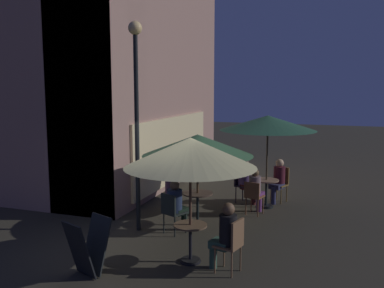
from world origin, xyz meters
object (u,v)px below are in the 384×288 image
at_px(street_lamp_near_corner, 136,94).
at_px(menu_sandwich_board, 88,247).
at_px(patio_umbrella_2, 198,145).
at_px(cafe_table_2, 198,202).
at_px(patron_seated_4, 177,203).
at_px(patron_seated_2, 246,178).
at_px(cafe_chair_3, 233,241).
at_px(patron_seated_1, 278,178).
at_px(cafe_chair_4, 172,210).
at_px(cafe_table_1, 190,237).
at_px(patron_seated_0, 256,188).
at_px(patio_umbrella_0, 268,123).
at_px(cafe_chair_1, 281,181).
at_px(patron_seated_3, 225,233).
at_px(patron_standing_5, 170,178).
at_px(cafe_chair_2, 242,183).
at_px(cafe_table_0, 266,188).
at_px(patio_umbrella_1, 190,153).
at_px(cafe_chair_0, 253,195).

height_order(street_lamp_near_corner, menu_sandwich_board, street_lamp_near_corner).
height_order(menu_sandwich_board, patio_umbrella_2, patio_umbrella_2).
xyz_separation_m(cafe_table_2, patron_seated_4, (-0.64, 0.28, 0.11)).
height_order(menu_sandwich_board, patron_seated_2, patron_seated_2).
distance_m(street_lamp_near_corner, cafe_chair_3, 3.91).
height_order(patio_umbrella_2, patron_seated_1, patio_umbrella_2).
height_order(street_lamp_near_corner, cafe_chair_4, street_lamp_near_corner).
distance_m(cafe_table_1, patio_umbrella_2, 2.57).
height_order(cafe_chair_4, patron_seated_2, patron_seated_2).
height_order(cafe_chair_3, patron_seated_0, patron_seated_0).
bearing_deg(patio_umbrella_0, patron_seated_0, 167.18).
bearing_deg(cafe_chair_1, cafe_chair_3, 20.05).
xyz_separation_m(menu_sandwich_board, patron_seated_0, (4.54, -2.07, 0.16)).
relative_size(patio_umbrella_0, cafe_chair_3, 2.60).
bearing_deg(cafe_chair_1, patio_umbrella_0, 0.00).
bearing_deg(cafe_table_2, menu_sandwich_board, 163.58).
relative_size(cafe_table_2, cafe_chair_4, 0.85).
xyz_separation_m(patio_umbrella_0, patron_seated_2, (0.23, 0.61, -1.59)).
distance_m(patron_seated_0, patron_seated_3, 3.60).
relative_size(patron_seated_2, patron_standing_5, 0.74).
bearing_deg(cafe_chair_2, patron_seated_0, -38.49).
distance_m(patron_seated_0, patron_seated_4, 2.44).
bearing_deg(cafe_table_0, patron_standing_5, 114.67).
relative_size(patron_seated_3, patron_seated_4, 1.05).
distance_m(cafe_chair_4, patron_seated_1, 3.89).
bearing_deg(patron_standing_5, patio_umbrella_1, 136.42).
bearing_deg(cafe_chair_1, patron_seated_4, -6.76).
relative_size(patron_seated_1, patron_standing_5, 0.73).
bearing_deg(cafe_chair_4, cafe_chair_3, -106.70).
bearing_deg(menu_sandwich_board, cafe_chair_1, -0.92).
relative_size(cafe_chair_1, patron_seated_1, 0.80).
bearing_deg(patron_seated_3, cafe_chair_0, -73.09).
bearing_deg(patron_seated_3, patron_seated_0, -73.73).
xyz_separation_m(street_lamp_near_corner, patio_umbrella_0, (2.83, -2.45, -0.82)).
height_order(street_lamp_near_corner, patron_seated_4, street_lamp_near_corner).
distance_m(patio_umbrella_2, patron_seated_2, 2.66).
xyz_separation_m(cafe_table_2, patio_umbrella_0, (2.05, -1.28, 1.73)).
bearing_deg(street_lamp_near_corner, patron_standing_5, -2.44).
height_order(patio_umbrella_2, patron_seated_0, patio_umbrella_2).
xyz_separation_m(patio_umbrella_0, cafe_chair_2, (0.28, 0.74, -1.75)).
xyz_separation_m(menu_sandwich_board, patron_seated_1, (5.82, -2.46, 0.19)).
relative_size(patio_umbrella_2, cafe_chair_2, 2.92).
distance_m(patron_seated_0, patron_seated_2, 1.03).
relative_size(cafe_chair_2, patron_seated_1, 0.71).
distance_m(menu_sandwich_board, patio_umbrella_0, 5.96).
distance_m(patio_umbrella_1, cafe_chair_4, 2.19).
bearing_deg(patron_seated_4, patio_umbrella_1, -125.85).
bearing_deg(patio_umbrella_1, cafe_chair_3, -103.85).
relative_size(cafe_chair_4, patron_standing_5, 0.55).
xyz_separation_m(patio_umbrella_1, patron_seated_0, (3.42, -0.57, -1.41)).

